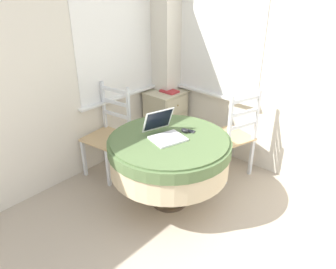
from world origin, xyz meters
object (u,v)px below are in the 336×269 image
laptop (164,132)px  dining_chair_near_right_window (232,136)px  dining_chair_near_back_window (109,134)px  computer_mouse (185,131)px  book_on_cabinet (169,91)px  cell_phone (189,131)px  round_dining_table (169,153)px  corner_cabinet (166,118)px

laptop → dining_chair_near_right_window: dining_chair_near_right_window is taller
dining_chair_near_back_window → dining_chair_near_right_window: same height
laptop → computer_mouse: bearing=-22.8°
computer_mouse → book_on_cabinet: bearing=48.2°
dining_chair_near_right_window → computer_mouse: bearing=168.5°
dining_chair_near_back_window → dining_chair_near_right_window: (0.87, -1.07, 0.00)m
computer_mouse → cell_phone: size_ratio=0.69×
computer_mouse → cell_phone: 0.05m
round_dining_table → dining_chair_near_right_window: 0.89m
cell_phone → corner_cabinet: bearing=52.7°
laptop → round_dining_table: bearing=-73.3°
dining_chair_near_back_window → corner_cabinet: bearing=0.0°
cell_phone → book_on_cabinet: (0.74, 0.90, 0.01)m
round_dining_table → dining_chair_near_back_window: dining_chair_near_back_window is taller
dining_chair_near_right_window → corner_cabinet: (0.09, 1.07, -0.11)m
round_dining_table → computer_mouse: bearing=-10.5°
cell_phone → dining_chair_near_right_window: 0.70m
computer_mouse → dining_chair_near_right_window: (0.68, -0.14, -0.28)m
cell_phone → dining_chair_near_back_window: 1.01m
cell_phone → dining_chair_near_right_window: dining_chair_near_right_window is taller
laptop → cell_phone: (0.24, -0.10, -0.05)m
computer_mouse → book_on_cabinet: computer_mouse is taller
cell_phone → dining_chair_near_back_window: size_ratio=0.11×
round_dining_table → book_on_cabinet: bearing=41.1°
cell_phone → dining_chair_near_right_window: size_ratio=0.11×
dining_chair_near_back_window → corner_cabinet: dining_chair_near_back_window is taller
dining_chair_near_right_window → cell_phone: bearing=169.4°
dining_chair_near_back_window → book_on_cabinet: (0.98, -0.05, 0.27)m
laptop → dining_chair_near_back_window: bearing=89.3°
round_dining_table → dining_chair_near_back_window: bearing=90.3°
round_dining_table → corner_cabinet: round_dining_table is taller
dining_chair_near_right_window → book_on_cabinet: (0.11, 1.02, 0.27)m
cell_phone → round_dining_table: bearing=166.8°
dining_chair_near_right_window → corner_cabinet: dining_chair_near_right_window is taller
cell_phone → book_on_cabinet: bearing=50.5°
dining_chair_near_back_window → book_on_cabinet: bearing=-2.8°
computer_mouse → corner_cabinet: (0.77, 0.93, -0.39)m
round_dining_table → dining_chair_near_back_window: size_ratio=1.13×
computer_mouse → dining_chair_near_right_window: dining_chair_near_right_window is taller
cell_phone → corner_cabinet: cell_phone is taller
computer_mouse → dining_chair_near_back_window: size_ratio=0.08×
dining_chair_near_back_window → corner_cabinet: 0.96m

